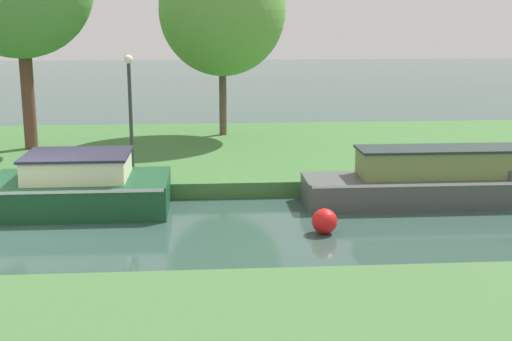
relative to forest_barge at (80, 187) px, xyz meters
name	(u,v)px	position (x,y,z in m)	size (l,w,h in m)	color
ground_plane	(18,226)	(-1.16, -1.20, -0.58)	(120.00, 120.00, 0.00)	#304C44
riverbank_far	(75,155)	(-1.16, 5.80, -0.38)	(72.00, 10.00, 0.40)	#417137
forest_barge	(80,187)	(0.00, 0.00, 0.00)	(4.18, 2.34, 1.39)	#1A4A2A
slate_narrowboat	(436,179)	(8.64, 0.00, 0.03)	(6.01, 1.48, 1.40)	#4D514C
willow_tree_right	(222,10)	(3.63, 7.65, 4.15)	(4.27, 4.45, 6.54)	brown
lamp_post	(130,98)	(0.96, 2.87, 1.76)	(0.24, 0.24, 3.11)	#333338
channel_buoy	(325,221)	(5.48, -2.21, -0.30)	(0.54, 0.54, 0.54)	red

